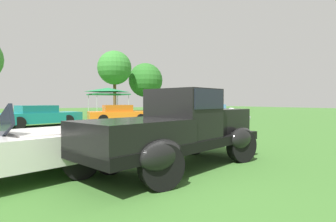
{
  "coord_description": "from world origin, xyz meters",
  "views": [
    {
      "loc": [
        -2.32,
        -4.46,
        1.42
      ],
      "look_at": [
        1.5,
        1.98,
        1.16
      ],
      "focal_mm": 28.31,
      "sensor_mm": 36.0,
      "label": 1
    }
  ],
  "objects_px": {
    "show_car_orange": "(119,114)",
    "show_car_skyblue": "(213,112)",
    "feature_pickup_truck": "(180,127)",
    "show_car_teal": "(40,116)",
    "canopy_tent_center_field": "(108,91)"
  },
  "relations": [
    {
      "from": "feature_pickup_truck",
      "to": "show_car_teal",
      "type": "relative_size",
      "value": 1.0
    },
    {
      "from": "show_car_teal",
      "to": "canopy_tent_center_field",
      "type": "relative_size",
      "value": 1.51
    },
    {
      "from": "show_car_skyblue",
      "to": "canopy_tent_center_field",
      "type": "relative_size",
      "value": 1.32
    },
    {
      "from": "show_car_teal",
      "to": "show_car_orange",
      "type": "distance_m",
      "value": 4.75
    },
    {
      "from": "feature_pickup_truck",
      "to": "show_car_orange",
      "type": "distance_m",
      "value": 12.24
    },
    {
      "from": "show_car_orange",
      "to": "show_car_skyblue",
      "type": "relative_size",
      "value": 1.01
    },
    {
      "from": "show_car_orange",
      "to": "show_car_skyblue",
      "type": "distance_m",
      "value": 7.84
    },
    {
      "from": "show_car_orange",
      "to": "canopy_tent_center_field",
      "type": "bearing_deg",
      "value": 77.95
    },
    {
      "from": "feature_pickup_truck",
      "to": "show_car_teal",
      "type": "distance_m",
      "value": 12.45
    },
    {
      "from": "feature_pickup_truck",
      "to": "canopy_tent_center_field",
      "type": "distance_m",
      "value": 19.37
    },
    {
      "from": "show_car_orange",
      "to": "feature_pickup_truck",
      "type": "bearing_deg",
      "value": -104.18
    },
    {
      "from": "feature_pickup_truck",
      "to": "show_car_orange",
      "type": "bearing_deg",
      "value": 75.82
    },
    {
      "from": "show_car_teal",
      "to": "show_car_skyblue",
      "type": "relative_size",
      "value": 1.14
    },
    {
      "from": "show_car_skyblue",
      "to": "canopy_tent_center_field",
      "type": "xyz_separation_m",
      "value": [
        -6.36,
        7.14,
        1.82
      ]
    },
    {
      "from": "feature_pickup_truck",
      "to": "canopy_tent_center_field",
      "type": "relative_size",
      "value": 1.51
    }
  ]
}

